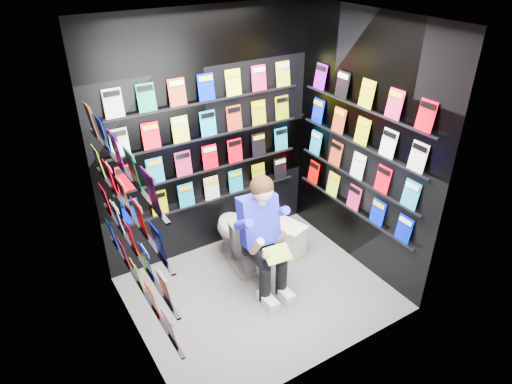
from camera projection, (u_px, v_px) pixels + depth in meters
floor at (259, 293)px, 4.59m from camera, size 2.40×2.40×0.00m
ceiling at (260, 21)px, 3.30m from camera, size 2.40×2.40×0.00m
wall_back at (208, 140)px, 4.68m from camera, size 2.40×0.04×2.60m
wall_front at (335, 236)px, 3.20m from camera, size 2.40×0.04×2.60m
wall_left at (123, 219)px, 3.39m from camera, size 0.04×2.00×2.60m
wall_right at (362, 149)px, 4.49m from camera, size 0.04×2.00×2.60m
comics_back at (209, 141)px, 4.66m from camera, size 2.10×0.06×1.37m
comics_left at (127, 217)px, 3.40m from camera, size 0.06×1.70×1.37m
comics_right at (360, 149)px, 4.48m from camera, size 0.06×1.70×1.37m
toilet at (238, 234)px, 4.84m from camera, size 0.49×0.79×0.73m
longbox at (285, 238)px, 5.13m from camera, size 0.36×0.48×0.32m
longbox_lid at (286, 225)px, 5.04m from camera, size 0.38×0.51×0.03m
reader at (257, 220)px, 4.37m from camera, size 0.57×0.78×1.34m
held_comic at (278, 254)px, 4.20m from camera, size 0.26×0.17×0.11m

